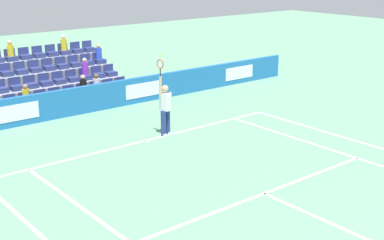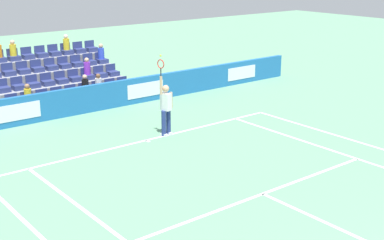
% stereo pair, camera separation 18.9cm
% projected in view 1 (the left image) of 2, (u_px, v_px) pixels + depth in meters
% --- Properties ---
extents(line_baseline, '(10.97, 0.10, 0.01)m').
position_uv_depth(line_baseline, '(145.00, 140.00, 18.16)').
color(line_baseline, white).
rests_on(line_baseline, ground).
extents(line_service, '(8.23, 0.10, 0.01)m').
position_uv_depth(line_service, '(264.00, 193.00, 14.08)').
color(line_service, white).
rests_on(line_service, ground).
extents(line_singles_sideline_right, '(0.10, 11.89, 0.01)m').
position_uv_depth(line_singles_sideline_right, '(370.00, 162.00, 16.23)').
color(line_singles_sideline_right, white).
rests_on(line_singles_sideline_right, ground).
extents(line_centre_mark, '(0.10, 0.20, 0.01)m').
position_uv_depth(line_centre_mark, '(147.00, 141.00, 18.09)').
color(line_centre_mark, white).
rests_on(line_centre_mark, ground).
extents(sponsor_barrier, '(22.46, 0.22, 1.09)m').
position_uv_depth(sponsor_barrier, '(83.00, 100.00, 21.20)').
color(sponsor_barrier, '#1E66AD').
rests_on(sponsor_barrier, ground).
extents(tennis_player, '(0.53, 0.40, 2.85)m').
position_uv_depth(tennis_player, '(165.00, 108.00, 18.44)').
color(tennis_player, navy).
rests_on(tennis_player, ground).
extents(stadium_stand, '(5.58, 3.80, 2.60)m').
position_uv_depth(stadium_stand, '(51.00, 83.00, 23.35)').
color(stadium_stand, gray).
rests_on(stadium_stand, ground).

